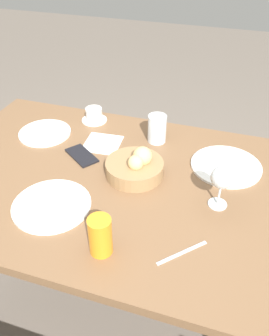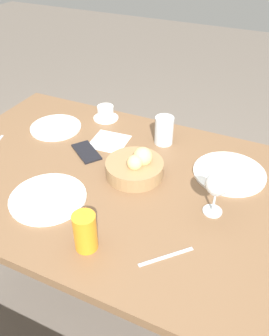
% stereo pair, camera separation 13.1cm
% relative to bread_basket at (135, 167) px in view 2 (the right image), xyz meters
% --- Properties ---
extents(ground_plane, '(10.00, 10.00, 0.00)m').
position_rel_bread_basket_xyz_m(ground_plane, '(0.05, 0.05, -0.81)').
color(ground_plane, '#6B6056').
extents(dining_table, '(1.47, 0.93, 0.78)m').
position_rel_bread_basket_xyz_m(dining_table, '(0.05, 0.05, -0.13)').
color(dining_table, brown).
rests_on(dining_table, ground_plane).
extents(bread_basket, '(0.22, 0.22, 0.11)m').
position_rel_bread_basket_xyz_m(bread_basket, '(0.00, 0.00, 0.00)').
color(bread_basket, '#99754C').
rests_on(bread_basket, dining_table).
extents(plate_near_left, '(0.27, 0.27, 0.01)m').
position_rel_bread_basket_xyz_m(plate_near_left, '(-0.32, -0.15, -0.03)').
color(plate_near_left, white).
rests_on(plate_near_left, dining_table).
extents(plate_near_right, '(0.23, 0.23, 0.01)m').
position_rel_bread_basket_xyz_m(plate_near_right, '(0.47, -0.15, -0.03)').
color(plate_near_right, white).
rests_on(plate_near_right, dining_table).
extents(plate_far_center, '(0.26, 0.26, 0.01)m').
position_rel_bread_basket_xyz_m(plate_far_center, '(0.21, 0.25, -0.03)').
color(plate_far_center, white).
rests_on(plate_far_center, dining_table).
extents(juice_glass, '(0.07, 0.07, 0.12)m').
position_rel_bread_basket_xyz_m(juice_glass, '(-0.02, 0.38, 0.03)').
color(juice_glass, orange).
rests_on(juice_glass, dining_table).
extents(water_tumbler, '(0.08, 0.08, 0.12)m').
position_rel_bread_basket_xyz_m(water_tumbler, '(-0.01, -0.25, 0.02)').
color(water_tumbler, silver).
rests_on(water_tumbler, dining_table).
extents(wine_glass, '(0.08, 0.08, 0.16)m').
position_rel_bread_basket_xyz_m(wine_glass, '(-0.31, 0.07, 0.08)').
color(wine_glass, silver).
rests_on(wine_glass, dining_table).
extents(coffee_cup, '(0.12, 0.12, 0.06)m').
position_rel_bread_basket_xyz_m(coffee_cup, '(0.31, -0.33, -0.01)').
color(coffee_cup, white).
rests_on(coffee_cup, dining_table).
extents(fork_silver, '(0.13, 0.13, 0.00)m').
position_rel_bread_basket_xyz_m(fork_silver, '(-0.24, 0.31, -0.03)').
color(fork_silver, '#B7B7BC').
rests_on(fork_silver, dining_table).
extents(napkin, '(0.16, 0.16, 0.00)m').
position_rel_bread_basket_xyz_m(napkin, '(0.20, -0.16, -0.03)').
color(napkin, white).
rests_on(napkin, dining_table).
extents(cell_phone, '(0.16, 0.15, 0.01)m').
position_rel_bread_basket_xyz_m(cell_phone, '(0.24, -0.05, -0.03)').
color(cell_phone, black).
rests_on(cell_phone, dining_table).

